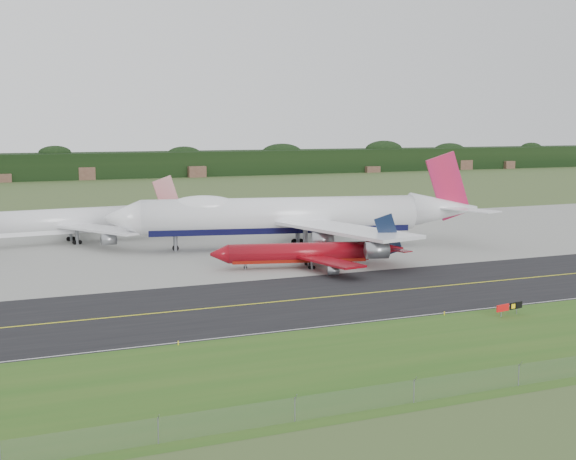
# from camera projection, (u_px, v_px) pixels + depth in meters

# --- Properties ---
(ground) EXTENTS (600.00, 600.00, 0.00)m
(ground) POSITION_uv_depth(u_px,v_px,m) (346.00, 289.00, 124.59)
(ground) COLOR #404F25
(ground) RESTS_ON ground
(grass_verge) EXTENTS (400.00, 30.00, 0.01)m
(grass_verge) POSITION_uv_depth(u_px,v_px,m) (486.00, 346.00, 92.75)
(grass_verge) COLOR #295719
(grass_verge) RESTS_ON ground
(taxiway) EXTENTS (400.00, 32.00, 0.02)m
(taxiway) POSITION_uv_depth(u_px,v_px,m) (358.00, 294.00, 120.95)
(taxiway) COLOR black
(taxiway) RESTS_ON ground
(apron) EXTENTS (400.00, 78.00, 0.01)m
(apron) POSITION_uv_depth(u_px,v_px,m) (235.00, 244.00, 170.98)
(apron) COLOR gray
(apron) RESTS_ON ground
(taxiway_centreline) EXTENTS (400.00, 0.40, 0.00)m
(taxiway_centreline) POSITION_uv_depth(u_px,v_px,m) (358.00, 294.00, 120.95)
(taxiway_centreline) COLOR yellow
(taxiway_centreline) RESTS_ON taxiway
(taxiway_edge_line) EXTENTS (400.00, 0.25, 0.00)m
(taxiway_edge_line) POSITION_uv_depth(u_px,v_px,m) (414.00, 316.00, 106.85)
(taxiway_edge_line) COLOR silver
(taxiway_edge_line) RESTS_ON taxiway
(perimeter_fence) EXTENTS (320.00, 0.10, 320.00)m
(perimeter_fence) POSITION_uv_depth(u_px,v_px,m) (566.00, 368.00, 80.78)
(perimeter_fence) COLOR slate
(perimeter_fence) RESTS_ON ground
(horizon_treeline) EXTENTS (700.00, 25.00, 12.00)m
(horizon_treeline) POSITION_uv_depth(u_px,v_px,m) (74.00, 167.00, 372.88)
(horizon_treeline) COLOR black
(horizon_treeline) RESTS_ON ground
(jet_ba_747) EXTENTS (78.03, 63.58, 19.77)m
(jet_ba_747) POSITION_uv_depth(u_px,v_px,m) (293.00, 216.00, 165.29)
(jet_ba_747) COLOR white
(jet_ba_747) RESTS_ON ground
(jet_red_737) EXTENTS (34.75, 27.76, 9.50)m
(jet_red_737) POSITION_uv_depth(u_px,v_px,m) (310.00, 253.00, 143.09)
(jet_red_737) COLOR maroon
(jet_red_737) RESTS_ON ground
(jet_star_tail) EXTENTS (52.79, 44.07, 13.92)m
(jet_star_tail) POSITION_uv_depth(u_px,v_px,m) (72.00, 221.00, 172.53)
(jet_star_tail) COLOR white
(jet_star_tail) RESTS_ON ground
(taxiway_sign) EXTENTS (4.86, 1.07, 1.63)m
(taxiway_sign) POSITION_uv_depth(u_px,v_px,m) (509.00, 307.00, 107.41)
(taxiway_sign) COLOR slate
(taxiway_sign) RESTS_ON ground
(edge_marker_left) EXTENTS (0.16, 0.16, 0.50)m
(edge_marker_left) POSITION_uv_depth(u_px,v_px,m) (178.00, 343.00, 93.05)
(edge_marker_left) COLOR yellow
(edge_marker_left) RESTS_ON ground
(edge_marker_center) EXTENTS (0.16, 0.16, 0.50)m
(edge_marker_center) POSITION_uv_depth(u_px,v_px,m) (444.00, 313.00, 107.56)
(edge_marker_center) COLOR yellow
(edge_marker_center) RESTS_ON ground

